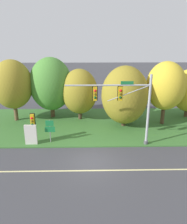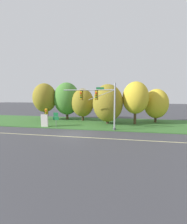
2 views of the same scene
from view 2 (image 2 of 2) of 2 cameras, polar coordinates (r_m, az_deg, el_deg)
The scene contains 13 objects.
ground_plane at distance 19.40m, azimuth -7.84°, elevation -8.35°, with size 160.00×160.00×0.00m, color #3D3D42.
lane_stripe at distance 18.30m, azimuth -9.05°, elevation -9.25°, with size 36.00×0.16×0.01m, color beige.
grass_verge at distance 27.15m, azimuth -2.28°, elevation -4.00°, with size 48.00×11.50×0.10m, color #386B2D.
traffic_signal_mast at distance 20.98m, azimuth 2.34°, elevation 4.57°, with size 7.56×0.49×6.50m.
pedestrian_signal_near_kerb at distance 24.34m, azimuth -17.48°, elevation -0.47°, with size 0.46×0.55×2.87m.
route_sign_post at distance 23.73m, azimuth -14.15°, elevation -2.04°, with size 0.95×0.08×2.25m.
tree_nearest_road at distance 31.29m, azimuth -18.11°, elevation 5.16°, with size 4.55×4.55×7.21m.
tree_left_of_mast at distance 30.51m, azimuth -10.10°, elevation 5.01°, with size 5.12×5.12×7.38m.
tree_behind_signpost at distance 28.69m, azimuth -4.15°, elevation 3.54°, with size 4.27×4.27×6.11m.
tree_mid_verge at distance 25.57m, azimuth 5.46°, elevation 3.40°, with size 5.10×5.10×6.71m.
tree_tall_centre at distance 25.99m, azimuth 15.71°, elevation 5.23°, with size 4.30×4.30×7.12m.
tree_right_far at distance 28.90m, azimuth 22.74°, elevation 2.95°, with size 4.17×4.17×5.97m.
info_kiosk at distance 24.26m, azimuth -18.15°, elevation -3.15°, with size 1.10×0.24×1.90m.
Camera 2 is at (6.05, -17.78, 4.86)m, focal length 24.00 mm.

